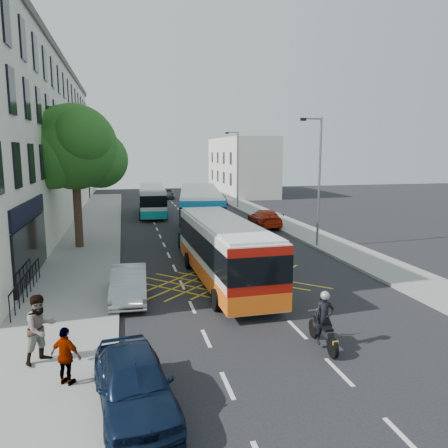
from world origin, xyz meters
TOP-DOWN VIEW (x-y plane):
  - ground at (0.00, 0.00)m, footprint 120.00×120.00m
  - pavement_left at (-8.50, 15.00)m, footprint 5.00×70.00m
  - pavement_right at (7.50, 15.00)m, footprint 3.00×70.00m
  - terrace_main at (-14.00, 24.49)m, footprint 8.30×45.00m
  - terrace_far at (-14.00, 55.00)m, footprint 8.00×20.00m
  - building_right at (11.00, 48.00)m, footprint 6.00×18.00m
  - street_tree at (-8.51, 14.97)m, footprint 6.30×5.70m
  - lamp_near at (6.20, 12.00)m, footprint 1.45×0.15m
  - lamp_far at (6.20, 32.00)m, footprint 1.45×0.15m
  - railings at (-9.70, 5.30)m, footprint 0.08×5.60m
  - bus_near at (-1.24, 5.96)m, footprint 2.82×10.54m
  - bus_mid at (-0.30, 17.66)m, footprint 4.49×12.34m
  - bus_far at (-2.98, 29.12)m, footprint 2.80×10.05m
  - motorbike at (0.25, -1.46)m, footprint 0.62×2.08m
  - parked_car_blue at (-5.60, -3.60)m, footprint 2.20×4.37m
  - parked_car_silver at (-5.60, 4.47)m, footprint 1.60×4.17m
  - red_hatchback at (5.50, 20.24)m, footprint 2.21×4.96m
  - distant_car_grey at (-0.19, 44.06)m, footprint 2.51×4.68m
  - distant_car_silver at (5.50, 36.83)m, footprint 1.86×3.68m
  - pedestrian_near at (-8.10, -0.79)m, footprint 1.21×1.20m
  - pedestrian_far at (-7.26, -2.24)m, footprint 0.96×0.80m

SIDE VIEW (x-z plane):
  - ground at x=0.00m, z-range 0.00..0.00m
  - pavement_left at x=-8.50m, z-range 0.00..0.15m
  - pavement_right at x=7.50m, z-range 0.00..0.15m
  - distant_car_silver at x=5.50m, z-range 0.00..1.20m
  - distant_car_grey at x=-0.19m, z-range 0.00..1.25m
  - parked_car_silver at x=-5.60m, z-range 0.00..1.36m
  - red_hatchback at x=5.50m, z-range 0.00..1.41m
  - parked_car_blue at x=-5.60m, z-range 0.00..1.43m
  - railings at x=-9.70m, z-range 0.15..1.29m
  - motorbike at x=0.25m, z-range -0.06..1.79m
  - pedestrian_far at x=-7.26m, z-range 0.15..1.68m
  - pedestrian_near at x=-8.10m, z-range 0.15..2.13m
  - bus_far at x=-2.98m, z-range 0.07..2.87m
  - bus_near at x=-1.24m, z-range 0.08..3.02m
  - bus_mid at x=-0.30m, z-range 0.09..3.48m
  - building_right at x=11.00m, z-range 0.00..8.00m
  - lamp_near at x=6.20m, z-range 0.62..8.62m
  - lamp_far at x=6.20m, z-range 0.62..8.62m
  - terrace_far at x=-14.00m, z-range 0.00..10.00m
  - street_tree at x=-8.51m, z-range 1.89..10.69m
  - terrace_main at x=-14.00m, z-range 0.01..13.51m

